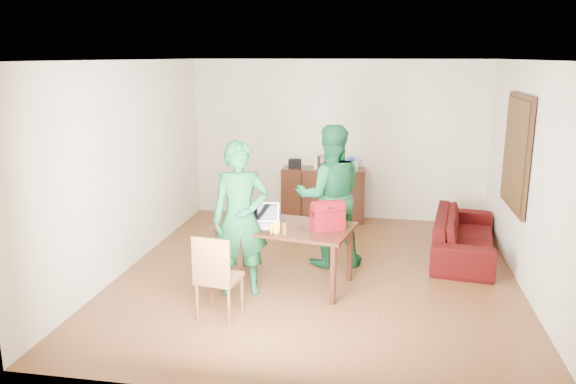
% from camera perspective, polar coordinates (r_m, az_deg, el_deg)
% --- Properties ---
extents(room, '(5.20, 5.70, 2.90)m').
position_cam_1_polar(room, '(7.08, 3.32, 1.90)').
color(room, '#472011').
rests_on(room, ground).
extents(table, '(1.74, 1.19, 0.75)m').
position_cam_1_polar(table, '(6.84, -0.29, -4.14)').
color(table, black).
rests_on(table, ground).
extents(chair, '(0.48, 0.47, 0.94)m').
position_cam_1_polar(chair, '(6.16, -7.01, -10.12)').
color(chair, brown).
rests_on(chair, ground).
extents(person_near, '(0.76, 0.61, 1.82)m').
position_cam_1_polar(person_near, '(6.54, -4.85, -2.71)').
color(person_near, '#145A2B').
rests_on(person_near, ground).
extents(person_far, '(1.07, 0.93, 1.89)m').
position_cam_1_polar(person_far, '(7.44, 4.28, -0.39)').
color(person_far, '#13582F').
rests_on(person_far, ground).
extents(laptop, '(0.39, 0.29, 0.25)m').
position_cam_1_polar(laptop, '(6.78, -2.47, -3.09)').
color(laptop, white).
rests_on(laptop, table).
extents(bananas, '(0.18, 0.14, 0.06)m').
position_cam_1_polar(bananas, '(6.47, -1.32, -4.06)').
color(bananas, gold).
rests_on(bananas, table).
extents(bottle, '(0.06, 0.06, 0.17)m').
position_cam_1_polar(bottle, '(6.43, -0.33, -3.65)').
color(bottle, '#5E2C15').
rests_on(bottle, table).
extents(red_bag, '(0.43, 0.35, 0.27)m').
position_cam_1_polar(red_bag, '(6.64, 4.04, -2.65)').
color(red_bag, '#6C070C').
rests_on(red_bag, table).
extents(sofa, '(1.07, 2.13, 0.60)m').
position_cam_1_polar(sofa, '(8.28, 17.47, -4.20)').
color(sofa, '#380807').
rests_on(sofa, ground).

